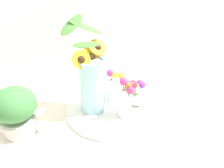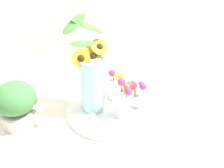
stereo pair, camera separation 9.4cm
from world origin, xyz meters
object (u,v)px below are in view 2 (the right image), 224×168
(vase_small_center, at_px, (123,99))
(vase_bulb_right, at_px, (137,95))
(serving_tray, at_px, (112,109))
(mason_jar_sunflowers, at_px, (92,77))
(potted_plant, at_px, (17,104))
(vase_small_back, at_px, (117,86))

(vase_small_center, height_order, vase_bulb_right, vase_small_center)
(serving_tray, height_order, vase_bulb_right, vase_bulb_right)
(mason_jar_sunflowers, height_order, vase_small_center, mason_jar_sunflowers)
(vase_bulb_right, relative_size, potted_plant, 0.77)
(potted_plant, bearing_deg, mason_jar_sunflowers, 7.28)
(serving_tray, height_order, potted_plant, potted_plant)
(vase_small_center, xyz_separation_m, vase_bulb_right, (0.08, 0.05, -0.02))
(mason_jar_sunflowers, bearing_deg, vase_small_back, 20.61)
(vase_small_back, bearing_deg, vase_bulb_right, -55.41)
(vase_small_back, bearing_deg, serving_tray, -117.38)
(vase_small_back, bearing_deg, mason_jar_sunflowers, -159.39)
(mason_jar_sunflowers, xyz_separation_m, potted_plant, (-0.32, -0.04, -0.06))
(vase_bulb_right, height_order, potted_plant, potted_plant)
(serving_tray, relative_size, potted_plant, 2.11)
(vase_bulb_right, bearing_deg, serving_tray, 171.25)
(serving_tray, distance_m, vase_small_back, 0.12)
(vase_bulb_right, height_order, vase_small_back, vase_small_back)
(vase_small_back, bearing_deg, potted_plant, -168.88)
(mason_jar_sunflowers, bearing_deg, serving_tray, -24.90)
(serving_tray, xyz_separation_m, vase_small_back, (0.04, 0.08, 0.07))
(serving_tray, xyz_separation_m, vase_bulb_right, (0.11, -0.02, 0.07))
(vase_small_center, bearing_deg, vase_bulb_right, 30.81)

